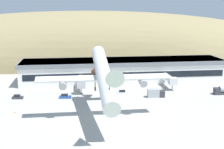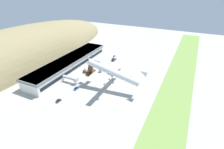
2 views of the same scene
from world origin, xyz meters
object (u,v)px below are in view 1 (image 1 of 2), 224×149
Objects in this scene: terminal_building at (123,69)px; jetway_0 at (81,82)px; service_car_0 at (65,96)px; service_car_1 at (123,92)px; service_car_3 at (18,97)px; fuel_truck at (156,93)px; cargo_airplane at (103,76)px; traffic_cone_0 at (15,112)px; jetway_1 at (170,79)px; box_truck at (222,90)px.

jetway_0 is at bearing -140.20° from terminal_building.
service_car_0 is 22.52m from service_car_1.
fuel_truck reaches higher than service_car_3.
terminal_building reaches higher than service_car_0.
cargo_airplane reaches higher than traffic_cone_0.
terminal_building is 14.12× the size of fuel_truck.
service_car_3 is (-61.06, -7.98, -3.34)m from jetway_1.
jetway_1 is 61.67m from service_car_3.
service_car_0 is 17.68m from service_car_3.
cargo_airplane is 10.82× the size of service_car_0.
fuel_truck is at bearing -178.84° from box_truck.
jetway_1 reaches higher than fuel_truck.
cargo_airplane is 31.95m from traffic_cone_0.
fuel_truck reaches higher than service_car_0.
jetway_1 is 64.16m from traffic_cone_0.
jetway_0 is 32.58m from traffic_cone_0.
terminal_building is 23.66m from jetway_1.
cargo_airplane is at bearing -111.19° from service_car_1.
traffic_cone_0 is at bearing -132.73° from jetway_0.
terminal_building reaches higher than traffic_cone_0.
terminal_building is at bearing 44.48° from service_car_0.
service_car_1 is (10.20, 26.32, -12.72)m from cargo_airplane.
cargo_airplane is at bearing -137.19° from fuel_truck.
terminal_building is 21.45× the size of service_car_1.
service_car_0 reaches higher than traffic_cone_0.
service_car_3 reaches higher than service_car_1.
service_car_1 is 1.06× the size of service_car_3.
terminal_building is 44.87m from box_truck.
traffic_cone_0 is (-27.89, 8.52, -13.07)m from cargo_airplane.
fuel_truck is at bearing -5.09° from service_car_3.
service_car_1 is (16.13, -5.97, -3.36)m from jetway_0.
jetway_1 is 2.88× the size of service_car_1.
service_car_3 is 0.64× the size of box_truck.
terminal_building is at bearing 105.15° from fuel_truck.
traffic_cone_0 is (1.81, -16.36, -0.37)m from service_car_3.
jetway_0 reaches higher than service_car_3.
cargo_airplane is at bearing -79.60° from jetway_0.
box_truck is (26.92, 0.54, 0.07)m from fuel_truck.
cargo_airplane is at bearing -106.09° from terminal_building.
jetway_1 is 44.64m from service_car_0.
terminal_building is 26.15m from jetway_0.
service_car_1 is at bearing 171.91° from box_truck.
terminal_building reaches higher than service_car_3.
jetway_0 is 2.06× the size of fuel_truck.
box_truck is 77.70m from traffic_cone_0.
terminal_building is at bearing 73.91° from cargo_airplane.
service_car_3 is at bearing 174.66° from service_car_0.
fuel_truck is 26.93m from box_truck.
jetway_0 reaches higher than box_truck.
service_car_0 is 7.94× the size of traffic_cone_0.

